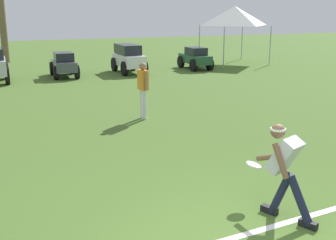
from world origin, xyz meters
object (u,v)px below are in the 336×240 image
Objects in this scene: palm_tree_right_of_centre at (1,4)px; parked_car_slot_f at (195,58)px; frisbee_thrower at (285,167)px; parked_car_slot_d at (64,64)px; teammate_near_sideline at (143,85)px; parked_car_slot_e at (128,58)px; frisbee_in_flight at (254,165)px; event_tent at (235,16)px.

parked_car_slot_f is at bearing -36.58° from palm_tree_right_of_centre.
palm_tree_right_of_centre reaches higher than frisbee_thrower.
frisbee_thrower reaches higher than parked_car_slot_f.
teammate_near_sideline is at bearing -84.28° from parked_car_slot_d.
teammate_near_sideline reaches higher than parked_car_slot_e.
parked_car_slot_f is (5.82, 14.14, -0.02)m from frisbee_in_flight.
teammate_near_sideline is at bearing -131.51° from event_tent.
parked_car_slot_e is 0.42× the size of palm_tree_right_of_centre.
parked_car_slot_d is 0.71× the size of event_tent.
palm_tree_right_of_centre reaches higher than event_tent.
parked_car_slot_e is (2.23, 14.84, -0.06)m from frisbee_thrower.
palm_tree_right_of_centre is at bearing 108.64° from parked_car_slot_d.
parked_car_slot_d and parked_car_slot_f have the same top height.
teammate_near_sideline is 0.27× the size of palm_tree_right_of_centre.
teammate_near_sideline reaches higher than parked_car_slot_f.
palm_tree_right_of_centre is (-8.84, 6.56, 2.68)m from parked_car_slot_f.
frisbee_thrower is at bearing -86.74° from parked_car_slot_d.
frisbee_thrower reaches higher than parked_car_slot_e.
parked_car_slot_f is 3.83m from event_tent.
parked_car_slot_d is (-0.85, 8.50, -0.38)m from teammate_near_sideline.
frisbee_thrower is at bearing -90.12° from teammate_near_sideline.
parked_car_slot_d is at bearing 95.72° from teammate_near_sideline.
event_tent is (6.52, 1.24, 1.89)m from parked_car_slot_e.
frisbee_thrower is at bearing -118.53° from event_tent.
frisbee_in_flight is 21.09m from palm_tree_right_of_centre.
teammate_near_sideline is at bearing -123.77° from parked_car_slot_f.
palm_tree_right_of_centre is at bearing 98.29° from frisbee_in_flight.
parked_car_slot_f is at bearing 67.62° from frisbee_in_flight.
parked_car_slot_f is 0.38× the size of palm_tree_right_of_centre.
palm_tree_right_of_centre reaches higher than frisbee_in_flight.
teammate_near_sideline is 0.71× the size of parked_car_slot_f.
palm_tree_right_of_centre is (-3.02, 20.71, 2.65)m from frisbee_in_flight.
frisbee_thrower is at bearing -111.24° from parked_car_slot_f.
parked_car_slot_e reaches higher than parked_car_slot_d.
frisbee_in_flight is 17.87m from event_tent.
teammate_near_sideline is at bearing -78.45° from palm_tree_right_of_centre.
frisbee_thrower is 0.89× the size of teammate_near_sideline.
parked_car_slot_f is at bearing -156.96° from event_tent.
frisbee_thrower is 0.63× the size of parked_car_slot_f.
palm_tree_right_of_centre reaches higher than parked_car_slot_e.
parked_car_slot_d is 1.01× the size of parked_car_slot_f.
parked_car_slot_e reaches higher than frisbee_in_flight.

